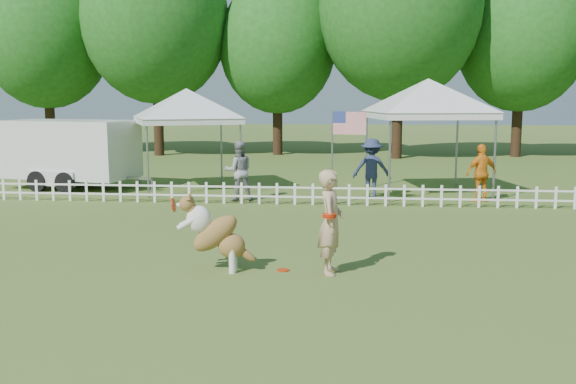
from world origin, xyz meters
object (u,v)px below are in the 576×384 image
object	(u,v)px
spectator_b	(372,168)
spectator_c	(482,173)
dog	(217,233)
spectator_a	(239,171)
handler	(331,222)
canopy_tent_right	(426,138)
flag_pole	(332,157)
frisbee_on_turf	(283,270)
cargo_trailer	(71,154)
canopy_tent_left	(187,140)

from	to	relation	value
spectator_b	spectator_c	world-z (taller)	spectator_b
dog	spectator_a	size ratio (longest dim) A/B	0.77
spectator_b	handler	bearing A→B (deg)	90.49
handler	canopy_tent_right	world-z (taller)	canopy_tent_right
canopy_tent_right	spectator_c	distance (m)	2.19
flag_pole	spectator_c	size ratio (longest dim) A/B	1.60
handler	dog	size ratio (longest dim) A/B	1.34
frisbee_on_turf	spectator_c	bearing A→B (deg)	58.37
cargo_trailer	spectator_b	world-z (taller)	cargo_trailer
canopy_tent_left	handler	bearing A→B (deg)	-86.46
spectator_a	spectator_b	bearing A→B (deg)	176.79
handler	cargo_trailer	xyz separation A→B (m)	(-8.81, 9.53, 0.25)
spectator_a	handler	bearing A→B (deg)	93.90
flag_pole	spectator_b	size ratio (longest dim) A/B	1.50
cargo_trailer	spectator_c	world-z (taller)	cargo_trailer
cargo_trailer	canopy_tent_left	bearing A→B (deg)	12.07
frisbee_on_turf	spectator_a	bearing A→B (deg)	105.57
flag_pole	spectator_b	distance (m)	1.86
canopy_tent_left	cargo_trailer	bearing A→B (deg)	157.00
canopy_tent_left	canopy_tent_right	bearing A→B (deg)	-25.11
frisbee_on_turf	canopy_tent_left	size ratio (longest dim) A/B	0.07
canopy_tent_left	spectator_c	world-z (taller)	canopy_tent_left
dog	frisbee_on_turf	size ratio (longest dim) A/B	6.40
handler	spectator_b	size ratio (longest dim) A/B	1.01
frisbee_on_turf	canopy_tent_left	bearing A→B (deg)	113.34
cargo_trailer	spectator_b	size ratio (longest dim) A/B	2.94
dog	spectator_a	bearing A→B (deg)	92.98
canopy_tent_right	spectator_a	bearing A→B (deg)	-172.39
flag_pole	spectator_c	bearing A→B (deg)	28.18
spectator_b	flag_pole	bearing A→B (deg)	57.95
dog	spectator_c	size ratio (longest dim) A/B	0.80
canopy_tent_left	cargo_trailer	distance (m)	3.92
canopy_tent_right	handler	bearing A→B (deg)	-116.66
canopy_tent_right	spectator_a	distance (m)	5.88
canopy_tent_right	spectator_b	xyz separation A→B (m)	(-1.68, -0.91, -0.84)
frisbee_on_turf	canopy_tent_left	world-z (taller)	canopy_tent_left
cargo_trailer	flag_pole	world-z (taller)	flag_pole
canopy_tent_left	spectator_a	distance (m)	2.98
canopy_tent_left	spectator_a	size ratio (longest dim) A/B	1.84
canopy_tent_left	frisbee_on_turf	bearing A→B (deg)	-90.27
frisbee_on_turf	spectator_c	distance (m)	9.28
spectator_c	frisbee_on_turf	bearing A→B (deg)	34.21
handler	spectator_b	bearing A→B (deg)	-2.60
spectator_c	cargo_trailer	bearing A→B (deg)	-31.15
spectator_a	cargo_trailer	bearing A→B (deg)	-35.90
spectator_a	spectator_c	xyz separation A→B (m)	(6.92, 0.44, -0.04)
spectator_b	spectator_c	distance (m)	3.13
dog	spectator_c	xyz separation A→B (m)	(5.98, 8.01, 0.16)
frisbee_on_turf	cargo_trailer	bearing A→B (deg)	130.23
dog	spectator_b	xyz separation A→B (m)	(2.89, 8.51, 0.21)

